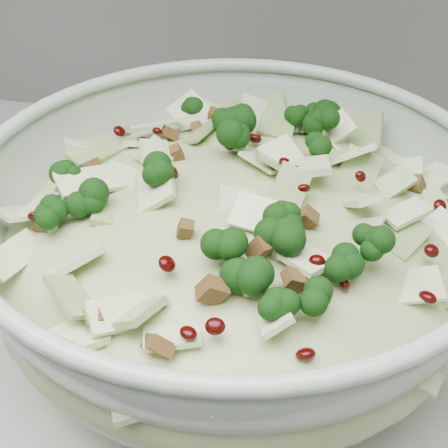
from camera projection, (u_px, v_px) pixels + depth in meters
name	position (u px, v px, depth m)	size (l,w,h in m)	color
mixing_bowl	(235.00, 247.00, 0.50)	(0.53, 0.53, 0.16)	#ADBFAF
salad	(235.00, 221.00, 0.48)	(0.52, 0.52, 0.16)	#A6B67D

